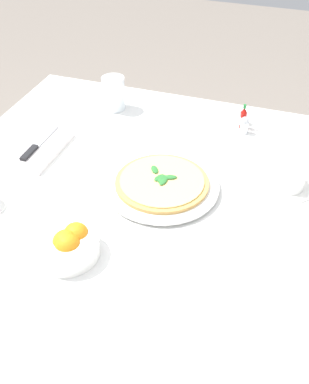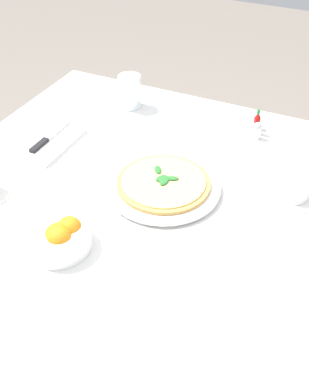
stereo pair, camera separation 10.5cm
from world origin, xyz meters
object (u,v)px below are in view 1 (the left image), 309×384
(pizza_plate, at_px, (162,186))
(coffee_cup_far_right, at_px, (291,180))
(pizza, at_px, (162,182))
(napkin_folded, at_px, (38,148))
(dinner_knife, at_px, (38,144))
(salt_shaker, at_px, (241,116))
(water_glass_left_edge, at_px, (114,95))
(citrus_bowl, at_px, (68,245))
(hot_sauce_bottle, at_px, (243,118))
(pepper_shaker, at_px, (244,126))

(pizza_plate, xyz_separation_m, coffee_cup_far_right, (0.11, -0.32, 0.02))
(pizza, relative_size, napkin_folded, 1.13)
(pizza_plate, xyz_separation_m, napkin_folded, (0.05, 0.40, -0.00))
(pizza_plate, xyz_separation_m, pizza, (0.00, 0.00, 0.01))
(dinner_knife, height_order, salt_shaker, salt_shaker)
(water_glass_left_edge, distance_m, salt_shaker, 0.43)
(pizza_plate, distance_m, pizza, 0.01)
(coffee_cup_far_right, bearing_deg, napkin_folded, 94.67)
(pizza_plate, relative_size, dinner_knife, 1.57)
(napkin_folded, xyz_separation_m, citrus_bowl, (-0.35, -0.28, 0.02))
(water_glass_left_edge, xyz_separation_m, hot_sauce_bottle, (0.01, -0.44, -0.01))
(water_glass_left_edge, relative_size, dinner_knife, 0.57)
(coffee_cup_far_right, xyz_separation_m, napkin_folded, (-0.06, 0.73, -0.02))
(citrus_bowl, xyz_separation_m, salt_shaker, (0.70, -0.26, -0.00))
(dinner_knife, bearing_deg, water_glass_left_edge, -20.23)
(hot_sauce_bottle, height_order, salt_shaker, hot_sauce_bottle)
(hot_sauce_bottle, bearing_deg, water_glass_left_edge, 91.80)
(hot_sauce_bottle, bearing_deg, pizza_plate, 159.12)
(pizza, relative_size, water_glass_left_edge, 2.24)
(pizza, bearing_deg, water_glass_left_edge, 38.29)
(pizza, height_order, water_glass_left_edge, water_glass_left_edge)
(water_glass_left_edge, distance_m, hot_sauce_bottle, 0.44)
(hot_sauce_bottle, relative_size, salt_shaker, 1.48)
(dinner_knife, relative_size, citrus_bowl, 1.30)
(napkin_folded, relative_size, pepper_shaker, 3.93)
(pizza, distance_m, salt_shaker, 0.43)
(coffee_cup_far_right, height_order, citrus_bowl, citrus_bowl)
(citrus_bowl, distance_m, hot_sauce_bottle, 0.73)
(pizza, xyz_separation_m, hot_sauce_bottle, (0.38, -0.15, 0.01))
(citrus_bowl, height_order, pepper_shaker, citrus_bowl)
(napkin_folded, bearing_deg, dinner_knife, 0.29)
(pizza, relative_size, hot_sauce_bottle, 3.01)
(hot_sauce_bottle, bearing_deg, pizza, 159.10)
(salt_shaker, bearing_deg, napkin_folded, 123.30)
(pizza_plate, height_order, salt_shaker, salt_shaker)
(dinner_knife, distance_m, pepper_shaker, 0.63)
(hot_sauce_bottle, distance_m, salt_shaker, 0.03)
(pizza, relative_size, pepper_shaker, 4.44)
(pepper_shaker, bearing_deg, pizza_plate, 156.25)
(pizza_plate, height_order, pizza, pizza)
(citrus_bowl, bearing_deg, pepper_shaker, -23.78)
(citrus_bowl, bearing_deg, coffee_cup_far_right, -48.05)
(pepper_shaker, bearing_deg, coffee_cup_far_right, -145.08)
(napkin_folded, height_order, dinner_knife, dinner_knife)
(pizza_plate, height_order, coffee_cup_far_right, coffee_cup_far_right)
(coffee_cup_far_right, bearing_deg, hot_sauce_bottle, 33.52)
(water_glass_left_edge, bearing_deg, pepper_shaker, -91.84)
(water_glass_left_edge, xyz_separation_m, pepper_shaker, (-0.01, -0.45, -0.02))
(salt_shaker, bearing_deg, coffee_cup_far_right, -147.64)
(pizza_plate, bearing_deg, dinner_knife, 81.98)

